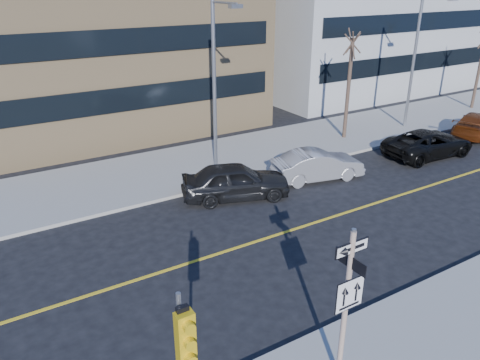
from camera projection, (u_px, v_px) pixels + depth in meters
ground at (278, 321)px, 13.36m from camera, size 120.00×120.00×0.00m
far_sidewalk at (392, 123)px, 31.32m from camera, size 66.00×6.00×0.15m
road_centerline at (434, 184)px, 22.22m from camera, size 40.00×0.14×0.01m
sign_pole at (347, 299)px, 10.42m from camera, size 0.92×0.92×4.06m
traffic_signal at (185, 351)px, 8.16m from camera, size 0.32×0.45×4.00m
parked_car_a at (236, 181)px, 20.56m from camera, size 3.34×5.10×1.62m
parked_car_b at (318, 165)px, 22.52m from camera, size 2.46×4.66×1.46m
parked_car_c at (429, 143)px, 25.51m from camera, size 2.75×5.38×1.46m
parked_car_d at (477, 124)px, 28.85m from camera, size 3.49×5.29×1.43m
streetlight_a at (217, 77)px, 21.81m from camera, size 0.55×2.25×8.00m
streetlight_b at (418, 54)px, 28.49m from camera, size 0.55×2.25×8.00m
street_tree_west at (352, 46)px, 26.23m from camera, size 1.80×1.80×6.35m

